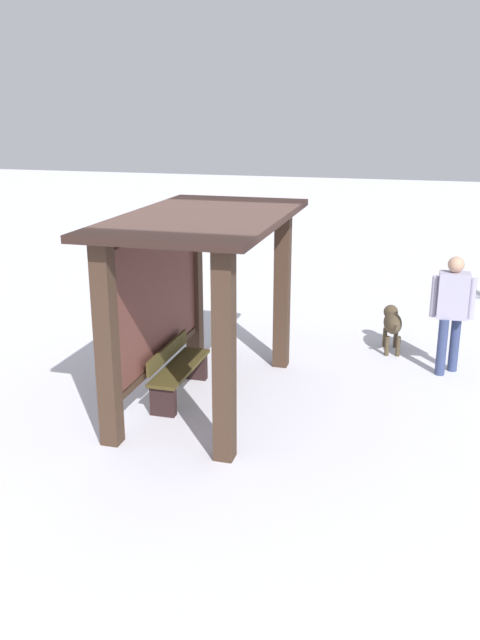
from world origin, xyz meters
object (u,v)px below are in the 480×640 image
object	(u,v)px
bus_shelter	(192,269)
dog	(392,323)
person_walking	(452,306)
bench_left_inside	(178,372)

from	to	relation	value
bus_shelter	dog	world-z (taller)	bus_shelter
bus_shelter	person_walking	xyz separation A→B (m)	(1.84, -3.28, -0.75)
bus_shelter	bench_left_inside	distance (m)	1.44
bus_shelter	dog	xyz separation A→B (m)	(2.61, -2.43, -1.31)
bench_left_inside	person_walking	distance (m)	4.02
dog	bench_left_inside	bearing A→B (deg)	134.44
person_walking	dog	size ratio (longest dim) A/B	1.71
person_walking	dog	xyz separation A→B (m)	(0.77, 0.85, -0.56)
bench_left_inside	dog	bearing A→B (deg)	-45.56
bus_shelter	bench_left_inside	bearing A→B (deg)	90.00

